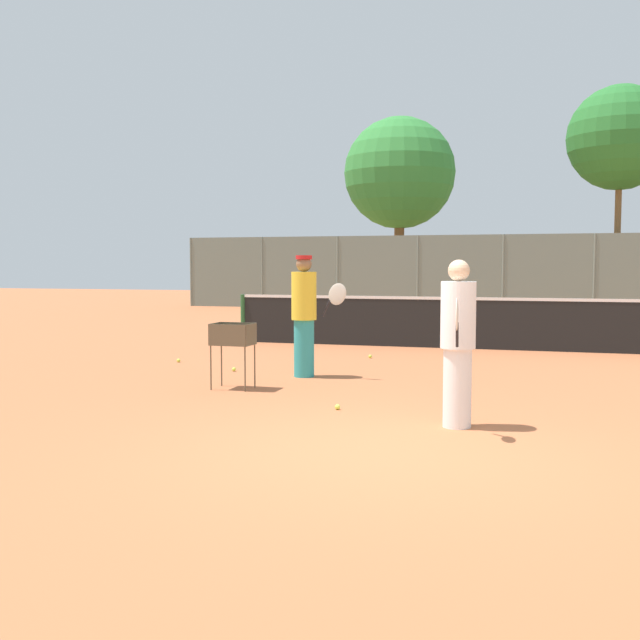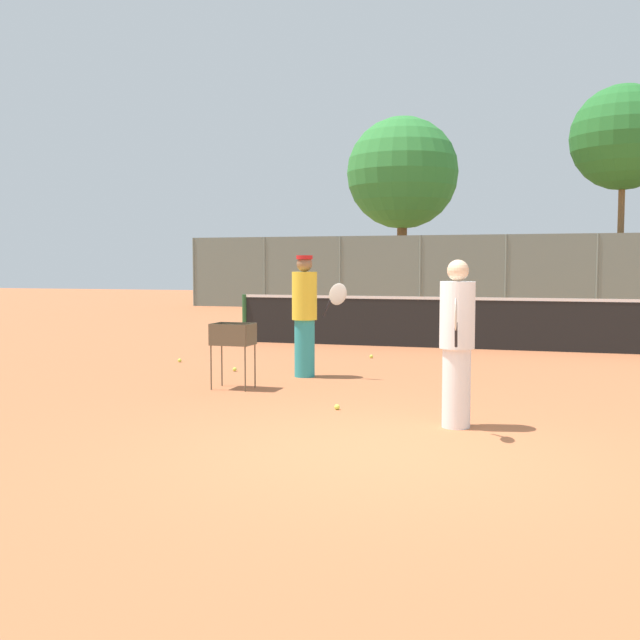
# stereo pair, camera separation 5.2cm
# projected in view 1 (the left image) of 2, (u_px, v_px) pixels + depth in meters

# --- Properties ---
(ground_plane) EXTENTS (80.00, 80.00, 0.00)m
(ground_plane) POSITION_uv_depth(u_px,v_px,m) (381.00, 453.00, 6.90)
(ground_plane) COLOR #B7663D
(tennis_net) EXTENTS (10.20, 0.10, 1.07)m
(tennis_net) POSITION_uv_depth(u_px,v_px,m) (470.00, 322.00, 15.40)
(tennis_net) COLOR #26592D
(tennis_net) RESTS_ON ground_plane
(back_fence) EXTENTS (25.71, 0.08, 2.87)m
(back_fence) POSITION_uv_depth(u_px,v_px,m) (503.00, 273.00, 27.89)
(back_fence) COLOR slate
(back_fence) RESTS_ON ground_plane
(tree_0) EXTENTS (5.00, 5.00, 8.37)m
(tree_0) POSITION_uv_depth(u_px,v_px,m) (400.00, 174.00, 33.68)
(tree_0) COLOR brown
(tree_0) RESTS_ON ground_plane
(tree_1) EXTENTS (3.98, 3.98, 8.58)m
(tree_1) POSITION_uv_depth(u_px,v_px,m) (620.00, 138.00, 28.56)
(tree_1) COLOR brown
(tree_1) RESTS_ON ground_plane
(player_white_outfit) EXTENTS (0.37, 0.93, 1.79)m
(player_white_outfit) POSITION_uv_depth(u_px,v_px,m) (458.00, 342.00, 7.93)
(player_white_outfit) COLOR white
(player_white_outfit) RESTS_ON ground_plane
(player_red_cap) EXTENTS (0.95, 0.39, 1.88)m
(player_red_cap) POSITION_uv_depth(u_px,v_px,m) (304.00, 314.00, 11.54)
(player_red_cap) COLOR teal
(player_red_cap) RESTS_ON ground_plane
(ball_cart) EXTENTS (0.56, 0.41, 0.92)m
(ball_cart) POSITION_uv_depth(u_px,v_px,m) (234.00, 340.00, 10.42)
(ball_cart) COLOR brown
(ball_cart) RESTS_ON ground_plane
(tennis_ball_0) EXTENTS (0.07, 0.07, 0.07)m
(tennis_ball_0) POSITION_uv_depth(u_px,v_px,m) (337.00, 407.00, 8.96)
(tennis_ball_0) COLOR #D1E54C
(tennis_ball_0) RESTS_ON ground_plane
(tennis_ball_1) EXTENTS (0.07, 0.07, 0.07)m
(tennis_ball_1) POSITION_uv_depth(u_px,v_px,m) (179.00, 360.00, 13.32)
(tennis_ball_1) COLOR #D1E54C
(tennis_ball_1) RESTS_ON ground_plane
(tennis_ball_2) EXTENTS (0.07, 0.07, 0.07)m
(tennis_ball_2) POSITION_uv_depth(u_px,v_px,m) (234.00, 369.00, 12.19)
(tennis_ball_2) COLOR #D1E54C
(tennis_ball_2) RESTS_ON ground_plane
(tennis_ball_4) EXTENTS (0.07, 0.07, 0.07)m
(tennis_ball_4) POSITION_uv_depth(u_px,v_px,m) (370.00, 356.00, 13.91)
(tennis_ball_4) COLOR #D1E54C
(tennis_ball_4) RESTS_ON ground_plane
(parked_car) EXTENTS (4.20, 1.70, 1.60)m
(parked_car) POSITION_uv_depth(u_px,v_px,m) (596.00, 291.00, 30.26)
(parked_car) COLOR #232328
(parked_car) RESTS_ON ground_plane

